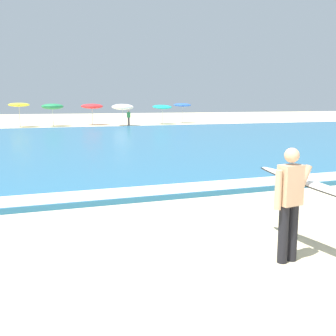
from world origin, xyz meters
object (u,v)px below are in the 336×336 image
(beach_umbrella_3, at_px, (52,107))
(beach_umbrella_6, at_px, (162,107))
(beach_umbrella_2, at_px, (19,105))
(beach_umbrella_4, at_px, (92,106))
(beach_umbrella_5, at_px, (123,107))
(beachgoer_near_row_left, at_px, (129,117))
(beach_umbrella_7, at_px, (182,105))
(surfer_with_board, at_px, (302,193))

(beach_umbrella_3, bearing_deg, beach_umbrella_6, 0.32)
(beach_umbrella_2, bearing_deg, beach_umbrella_4, 11.11)
(beach_umbrella_5, bearing_deg, beachgoer_near_row_left, -57.20)
(beach_umbrella_2, bearing_deg, beach_umbrella_3, 8.05)
(beach_umbrella_4, bearing_deg, beach_umbrella_2, -168.89)
(beach_umbrella_4, height_order, beach_umbrella_5, beach_umbrella_5)
(beach_umbrella_4, bearing_deg, beach_umbrella_5, -40.71)
(beach_umbrella_6, height_order, beachgoer_near_row_left, beach_umbrella_6)
(beachgoer_near_row_left, bearing_deg, beach_umbrella_5, 122.80)
(beach_umbrella_3, height_order, beach_umbrella_6, beach_umbrella_3)
(beach_umbrella_3, height_order, beach_umbrella_4, beach_umbrella_3)
(beach_umbrella_2, relative_size, beach_umbrella_5, 1.04)
(beach_umbrella_5, distance_m, beachgoer_near_row_left, 1.30)
(beach_umbrella_2, xyz_separation_m, beach_umbrella_5, (9.74, -0.92, -0.23))
(beach_umbrella_2, xyz_separation_m, beachgoer_near_row_left, (10.17, -1.58, -1.26))
(beach_umbrella_4, bearing_deg, beachgoer_near_row_left, -43.71)
(beach_umbrella_2, distance_m, beach_umbrella_3, 3.10)
(beach_umbrella_7, bearing_deg, beach_umbrella_5, -160.89)
(beach_umbrella_5, relative_size, beach_umbrella_7, 0.99)
(beach_umbrella_4, distance_m, beach_umbrella_7, 10.17)
(beach_umbrella_4, distance_m, beach_umbrella_6, 7.42)
(surfer_with_board, bearing_deg, beach_umbrella_7, 70.59)
(beach_umbrella_2, bearing_deg, beach_umbrella_6, 1.97)
(surfer_with_board, relative_size, beach_umbrella_7, 1.11)
(surfer_with_board, bearing_deg, beach_umbrella_2, 96.52)
(beachgoer_near_row_left, bearing_deg, beach_umbrella_2, 171.16)
(beach_umbrella_4, height_order, beachgoer_near_row_left, beach_umbrella_4)
(beach_umbrella_5, bearing_deg, beach_umbrella_4, 139.29)
(beach_umbrella_3, distance_m, beach_umbrella_6, 11.37)
(beach_umbrella_4, distance_m, beach_umbrella_5, 3.53)
(beach_umbrella_2, bearing_deg, beachgoer_near_row_left, -8.84)
(beach_umbrella_4, xyz_separation_m, beach_umbrella_6, (7.37, -0.89, -0.10))
(beach_umbrella_2, height_order, beachgoer_near_row_left, beach_umbrella_2)
(beach_umbrella_7, height_order, beachgoer_near_row_left, beach_umbrella_7)
(beach_umbrella_2, bearing_deg, surfer_with_board, -83.48)
(beach_umbrella_5, relative_size, beachgoer_near_row_left, 1.41)
(beach_umbrella_4, relative_size, beach_umbrella_6, 1.07)
(beach_umbrella_2, distance_m, beach_umbrella_6, 14.44)
(beach_umbrella_5, bearing_deg, beach_umbrella_6, 16.78)
(beach_umbrella_5, relative_size, beach_umbrella_6, 1.04)
(beach_umbrella_3, bearing_deg, beach_umbrella_5, -11.43)
(surfer_with_board, bearing_deg, beachgoer_near_row_left, 79.85)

